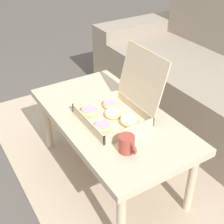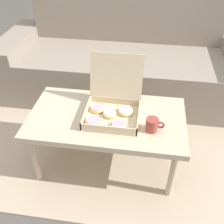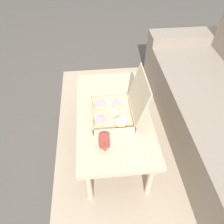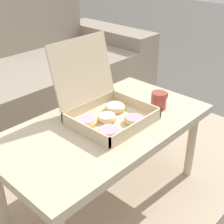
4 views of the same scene
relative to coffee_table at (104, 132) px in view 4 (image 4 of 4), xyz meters
name	(u,v)px [view 4 (image 4 of 4)]	position (x,y,z in m)	size (l,w,h in m)	color
ground_plane	(84,183)	(0.00, 0.16, -0.40)	(12.00, 12.00, 0.00)	#514C47
area_rug	(51,159)	(0.00, 0.46, -0.39)	(2.41, 1.94, 0.01)	tan
coffee_table	(104,132)	(0.00, 0.00, 0.00)	(1.01, 0.55, 0.44)	#C6B293
pastry_box	(105,109)	(0.03, 0.02, 0.11)	(0.34, 0.37, 0.35)	beige
coffee_mug	(159,100)	(0.29, -0.09, 0.09)	(0.11, 0.07, 0.08)	#993D33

